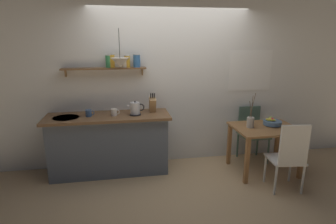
{
  "coord_description": "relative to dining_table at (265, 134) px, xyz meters",
  "views": [
    {
      "loc": [
        -0.78,
        -3.71,
        2.0
      ],
      "look_at": [
        -0.1,
        0.25,
        0.95
      ],
      "focal_mm": 29.16,
      "sensor_mm": 36.0,
      "label": 1
    }
  ],
  "objects": [
    {
      "name": "coffee_mug_by_sink",
      "position": [
        -2.63,
        0.33,
        0.37
      ],
      "size": [
        0.13,
        0.09,
        0.1
      ],
      "color": "#3D5B89",
      "rests_on": "kitchen_counter"
    },
    {
      "name": "twig_vase",
      "position": [
        -0.24,
        0.03,
        0.2
      ],
      "size": [
        0.11,
        0.11,
        0.53
      ],
      "color": "#B7B2A8",
      "rests_on": "dining_table"
    },
    {
      "name": "back_wall",
      "position": [
        -1.16,
        0.7,
        0.74
      ],
      "size": [
        6.8,
        0.11,
        2.7
      ],
      "color": "white",
      "rests_on": "ground_plane"
    },
    {
      "name": "wall_shelf",
      "position": [
        -2.22,
        0.54,
        1.05
      ],
      "size": [
        1.24,
        0.2,
        0.33
      ],
      "color": "brown"
    },
    {
      "name": "ground_plane",
      "position": [
        -1.36,
        0.05,
        -0.61
      ],
      "size": [
        14.0,
        14.0,
        0.0
      ],
      "primitive_type": "plane",
      "color": "tan"
    },
    {
      "name": "fruit_bowl",
      "position": [
        0.14,
        0.06,
        0.17
      ],
      "size": [
        0.28,
        0.28,
        0.14
      ],
      "color": "#51759E",
      "rests_on": "dining_table"
    },
    {
      "name": "dining_chair_far",
      "position": [
        0.02,
        0.47,
        -0.1
      ],
      "size": [
        0.44,
        0.43,
        0.91
      ],
      "color": "#4C6B5B",
      "rests_on": "ground_plane"
    },
    {
      "name": "pendant_lamp",
      "position": [
        -2.15,
        0.35,
        1.09
      ],
      "size": [
        0.27,
        0.27,
        0.53
      ],
      "color": "black"
    },
    {
      "name": "electric_kettle",
      "position": [
        -1.95,
        0.3,
        0.41
      ],
      "size": [
        0.25,
        0.17,
        0.22
      ],
      "color": "black",
      "rests_on": "kitchen_counter"
    },
    {
      "name": "dining_table",
      "position": [
        0.0,
        0.0,
        0.0
      ],
      "size": [
        0.96,
        0.76,
        0.72
      ],
      "color": "#9E6B3D",
      "rests_on": "ground_plane"
    },
    {
      "name": "coffee_mug_spare",
      "position": [
        -2.27,
        0.31,
        0.37
      ],
      "size": [
        0.13,
        0.09,
        0.1
      ],
      "color": "white",
      "rests_on": "kitchen_counter"
    },
    {
      "name": "dining_chair_near",
      "position": [
        0.01,
        -0.62,
        -0.08
      ],
      "size": [
        0.48,
        0.45,
        0.98
      ],
      "color": "silver",
      "rests_on": "ground_plane"
    },
    {
      "name": "kitchen_counter",
      "position": [
        -2.36,
        0.37,
        -0.14
      ],
      "size": [
        1.83,
        0.63,
        0.93
      ],
      "color": "slate",
      "rests_on": "ground_plane"
    },
    {
      "name": "knife_block",
      "position": [
        -1.68,
        0.43,
        0.44
      ],
      "size": [
        0.1,
        0.17,
        0.3
      ],
      "color": "tan",
      "rests_on": "kitchen_counter"
    }
  ]
}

